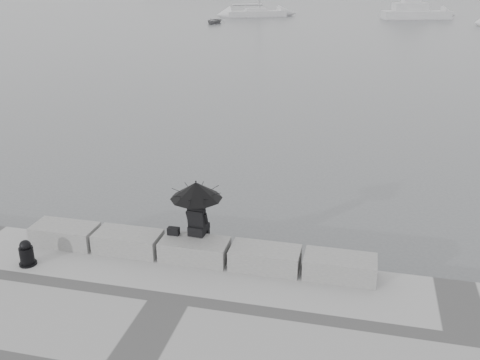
% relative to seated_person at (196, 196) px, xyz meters
% --- Properties ---
extents(ground, '(360.00, 360.00, 0.00)m').
position_rel_seated_person_xyz_m(ground, '(0.02, 0.13, -2.01)').
color(ground, '#4C4E51').
rests_on(ground, ground).
extents(stone_block_far_left, '(1.60, 0.80, 0.50)m').
position_rel_seated_person_xyz_m(stone_block_far_left, '(-3.38, -0.32, -1.26)').
color(stone_block_far_left, slate).
rests_on(stone_block_far_left, promenade).
extents(stone_block_left, '(1.60, 0.80, 0.50)m').
position_rel_seated_person_xyz_m(stone_block_left, '(-1.68, -0.32, -1.26)').
color(stone_block_left, slate).
rests_on(stone_block_left, promenade).
extents(stone_block_centre, '(1.60, 0.80, 0.50)m').
position_rel_seated_person_xyz_m(stone_block_centre, '(0.02, -0.32, -1.26)').
color(stone_block_centre, slate).
rests_on(stone_block_centre, promenade).
extents(stone_block_right, '(1.60, 0.80, 0.50)m').
position_rel_seated_person_xyz_m(stone_block_right, '(1.72, -0.32, -1.26)').
color(stone_block_right, slate).
rests_on(stone_block_right, promenade).
extents(stone_block_far_right, '(1.60, 0.80, 0.50)m').
position_rel_seated_person_xyz_m(stone_block_far_right, '(3.42, -0.32, -1.26)').
color(stone_block_far_right, slate).
rests_on(stone_block_far_right, promenade).
extents(seated_person, '(1.24, 1.24, 1.39)m').
position_rel_seated_person_xyz_m(seated_person, '(0.00, 0.00, 0.00)').
color(seated_person, black).
rests_on(seated_person, stone_block_centre).
extents(bag, '(0.28, 0.16, 0.18)m').
position_rel_seated_person_xyz_m(bag, '(-0.56, -0.14, -0.92)').
color(bag, black).
rests_on(bag, stone_block_centre).
extents(mooring_bollard, '(0.41, 0.41, 0.64)m').
position_rel_seated_person_xyz_m(mooring_bollard, '(-3.70, -1.47, -1.25)').
color(mooring_bollard, black).
rests_on(mooring_bollard, promenade).
extents(sailboat_left, '(9.05, 6.29, 12.90)m').
position_rel_seated_person_xyz_m(sailboat_left, '(-13.40, 71.44, -1.51)').
color(sailboat_left, silver).
rests_on(sailboat_left, ground).
extents(motor_cruiser, '(9.95, 5.29, 4.50)m').
position_rel_seated_person_xyz_m(motor_cruiser, '(9.84, 72.91, -1.12)').
color(motor_cruiser, silver).
rests_on(motor_cruiser, ground).
extents(dinghy, '(3.66, 1.91, 0.59)m').
position_rel_seated_person_xyz_m(dinghy, '(-16.67, 59.72, -1.72)').
color(dinghy, gray).
rests_on(dinghy, ground).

